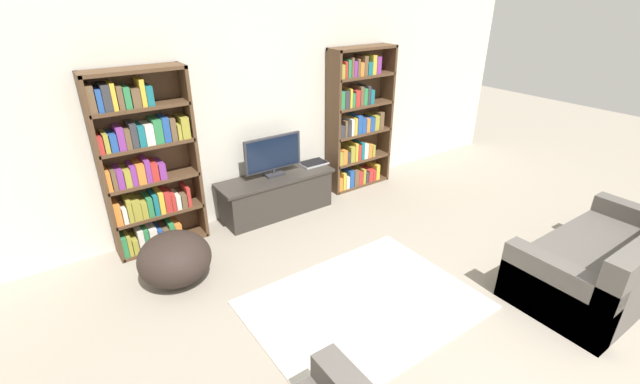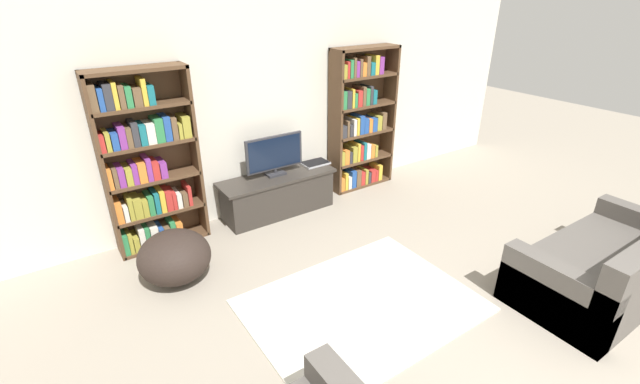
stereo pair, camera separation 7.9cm
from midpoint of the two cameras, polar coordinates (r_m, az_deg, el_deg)
The scene contains 9 objects.
wall_back at distance 5.34m, azimuth -7.72°, elevation 10.88°, with size 8.80×0.06×2.60m.
bookshelf_left at distance 4.84m, azimuth -21.69°, elevation 3.38°, with size 0.97×0.30×1.95m.
bookshelf_right at distance 6.04m, azimuth 5.59°, elevation 9.20°, with size 0.97×0.30×1.95m.
tv_stand at distance 5.47m, azimuth -5.21°, elevation -0.29°, with size 1.49×0.48×0.51m.
television at distance 5.30m, azimuth -5.66°, elevation 4.99°, with size 0.76×0.16×0.51m.
laptop at distance 5.70m, azimuth -0.25°, elevation 3.88°, with size 0.35×0.24×0.03m.
area_rug at distance 4.08m, azimuth 6.15°, elevation -14.78°, with size 2.02×1.50×0.02m.
couch_right_sofa at distance 4.89m, azimuth 34.38°, elevation -8.34°, with size 1.83×0.95×0.82m.
beanbag_ottoman at distance 4.46m, azimuth -18.34°, elevation -8.21°, with size 0.70×0.70×0.51m, color #2D231E.
Camera 2 is at (-2.24, -0.43, 2.64)m, focal length 24.00 mm.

